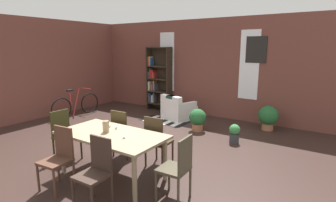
{
  "coord_description": "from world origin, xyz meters",
  "views": [
    {
      "loc": [
        3.6,
        -3.74,
        2.15
      ],
      "look_at": [
        0.22,
        1.36,
        0.88
      ],
      "focal_mm": 28.17,
      "sensor_mm": 36.0,
      "label": 1
    }
  ],
  "objects_px": {
    "dining_chair_far_left": "(123,132)",
    "bookshelf_tall": "(158,79)",
    "armchair_white": "(178,110)",
    "potted_plant_corner": "(234,133)",
    "vase_on_table": "(106,127)",
    "potted_plant_window": "(268,117)",
    "dining_chair_near_left": "(59,156)",
    "dining_chair_near_right": "(96,170)",
    "potted_plant_by_shelf": "(198,119)",
    "dining_table": "(112,138)",
    "dining_chair_head_right": "(178,166)",
    "bicycle_second": "(76,105)",
    "dining_chair_far_right": "(157,140)",
    "dining_chair_head_left": "(64,133)"
  },
  "relations": [
    {
      "from": "dining_chair_near_left",
      "to": "dining_chair_far_left",
      "type": "distance_m",
      "value": 1.41
    },
    {
      "from": "dining_chair_head_right",
      "to": "potted_plant_corner",
      "type": "distance_m",
      "value": 2.67
    },
    {
      "from": "armchair_white",
      "to": "dining_chair_near_right",
      "type": "bearing_deg",
      "value": -72.68
    },
    {
      "from": "potted_plant_corner",
      "to": "dining_chair_far_left",
      "type": "bearing_deg",
      "value": -128.82
    },
    {
      "from": "dining_chair_near_right",
      "to": "potted_plant_window",
      "type": "distance_m",
      "value": 4.91
    },
    {
      "from": "dining_chair_near_right",
      "to": "potted_plant_corner",
      "type": "distance_m",
      "value": 3.46
    },
    {
      "from": "vase_on_table",
      "to": "potted_plant_window",
      "type": "distance_m",
      "value": 4.43
    },
    {
      "from": "dining_chair_near_right",
      "to": "dining_chair_head_right",
      "type": "xyz_separation_m",
      "value": [
        0.88,
        0.71,
        0.0
      ]
    },
    {
      "from": "vase_on_table",
      "to": "potted_plant_corner",
      "type": "xyz_separation_m",
      "value": [
        1.28,
        2.66,
        -0.62
      ]
    },
    {
      "from": "armchair_white",
      "to": "potted_plant_corner",
      "type": "distance_m",
      "value": 2.35
    },
    {
      "from": "dining_chair_far_right",
      "to": "dining_chair_far_left",
      "type": "relative_size",
      "value": 1.0
    },
    {
      "from": "dining_chair_near_right",
      "to": "potted_plant_window",
      "type": "height_order",
      "value": "dining_chair_near_right"
    },
    {
      "from": "dining_chair_far_left",
      "to": "armchair_white",
      "type": "xyz_separation_m",
      "value": [
        -0.55,
        2.97,
        -0.23
      ]
    },
    {
      "from": "armchair_white",
      "to": "potted_plant_by_shelf",
      "type": "height_order",
      "value": "armchair_white"
    },
    {
      "from": "potted_plant_by_shelf",
      "to": "potted_plant_window",
      "type": "bearing_deg",
      "value": 35.57
    },
    {
      "from": "potted_plant_by_shelf",
      "to": "armchair_white",
      "type": "bearing_deg",
      "value": 146.12
    },
    {
      "from": "potted_plant_by_shelf",
      "to": "bookshelf_tall",
      "type": "bearing_deg",
      "value": 148.56
    },
    {
      "from": "dining_chair_far_right",
      "to": "potted_plant_window",
      "type": "relative_size",
      "value": 1.48
    },
    {
      "from": "dining_chair_near_right",
      "to": "armchair_white",
      "type": "relative_size",
      "value": 0.95
    },
    {
      "from": "dining_chair_head_right",
      "to": "potted_plant_by_shelf",
      "type": "relative_size",
      "value": 1.64
    },
    {
      "from": "dining_chair_near_left",
      "to": "bookshelf_tall",
      "type": "xyz_separation_m",
      "value": [
        -1.79,
        5.08,
        0.53
      ]
    },
    {
      "from": "dining_chair_far_left",
      "to": "bookshelf_tall",
      "type": "xyz_separation_m",
      "value": [
        -1.8,
        3.67,
        0.53
      ]
    },
    {
      "from": "bookshelf_tall",
      "to": "potted_plant_by_shelf",
      "type": "relative_size",
      "value": 3.7
    },
    {
      "from": "potted_plant_corner",
      "to": "potted_plant_window",
      "type": "height_order",
      "value": "potted_plant_window"
    },
    {
      "from": "bookshelf_tall",
      "to": "potted_plant_corner",
      "type": "xyz_separation_m",
      "value": [
        3.37,
        -1.72,
        -0.82
      ]
    },
    {
      "from": "bicycle_second",
      "to": "potted_plant_corner",
      "type": "xyz_separation_m",
      "value": [
        4.99,
        0.44,
        -0.11
      ]
    },
    {
      "from": "vase_on_table",
      "to": "potted_plant_by_shelf",
      "type": "bearing_deg",
      "value": 86.64
    },
    {
      "from": "dining_table",
      "to": "vase_on_table",
      "type": "relative_size",
      "value": 9.35
    },
    {
      "from": "dining_chair_far_right",
      "to": "dining_chair_head_left",
      "type": "xyz_separation_m",
      "value": [
        -1.7,
        -0.7,
        0.0
      ]
    },
    {
      "from": "dining_chair_near_right",
      "to": "bookshelf_tall",
      "type": "height_order",
      "value": "bookshelf_tall"
    },
    {
      "from": "bookshelf_tall",
      "to": "potted_plant_corner",
      "type": "bearing_deg",
      "value": -26.99
    },
    {
      "from": "dining_table",
      "to": "dining_chair_head_left",
      "type": "height_order",
      "value": "dining_chair_head_left"
    },
    {
      "from": "dining_table",
      "to": "potted_plant_corner",
      "type": "relative_size",
      "value": 4.19
    },
    {
      "from": "potted_plant_by_shelf",
      "to": "potted_plant_window",
      "type": "distance_m",
      "value": 1.85
    },
    {
      "from": "dining_chair_far_left",
      "to": "potted_plant_window",
      "type": "xyz_separation_m",
      "value": [
        1.97,
        3.37,
        -0.16
      ]
    },
    {
      "from": "dining_table",
      "to": "potted_plant_corner",
      "type": "height_order",
      "value": "dining_table"
    },
    {
      "from": "armchair_white",
      "to": "potted_plant_corner",
      "type": "xyz_separation_m",
      "value": [
        2.12,
        -1.01,
        -0.05
      ]
    },
    {
      "from": "potted_plant_corner",
      "to": "dining_chair_near_right",
      "type": "bearing_deg",
      "value": -102.69
    },
    {
      "from": "vase_on_table",
      "to": "dining_chair_far_right",
      "type": "bearing_deg",
      "value": 52.86
    },
    {
      "from": "potted_plant_window",
      "to": "dining_table",
      "type": "bearing_deg",
      "value": -111.01
    },
    {
      "from": "dining_chair_far_left",
      "to": "bookshelf_tall",
      "type": "bearing_deg",
      "value": 116.13
    },
    {
      "from": "dining_chair_head_left",
      "to": "armchair_white",
      "type": "bearing_deg",
      "value": 84.94
    },
    {
      "from": "dining_chair_far_left",
      "to": "dining_chair_near_left",
      "type": "bearing_deg",
      "value": -90.34
    },
    {
      "from": "dining_table",
      "to": "dining_chair_near_left",
      "type": "distance_m",
      "value": 0.83
    },
    {
      "from": "bicycle_second",
      "to": "potted_plant_corner",
      "type": "relative_size",
      "value": 3.94
    },
    {
      "from": "dining_chair_far_right",
      "to": "potted_plant_corner",
      "type": "bearing_deg",
      "value": 68.96
    },
    {
      "from": "dining_chair_far_left",
      "to": "potted_plant_by_shelf",
      "type": "xyz_separation_m",
      "value": [
        0.46,
        2.29,
        -0.19
      ]
    },
    {
      "from": "dining_chair_far_right",
      "to": "dining_chair_far_left",
      "type": "distance_m",
      "value": 0.82
    },
    {
      "from": "dining_chair_far_right",
      "to": "dining_chair_near_right",
      "type": "distance_m",
      "value": 1.41
    },
    {
      "from": "dining_table",
      "to": "bicycle_second",
      "type": "height_order",
      "value": "bicycle_second"
    }
  ]
}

